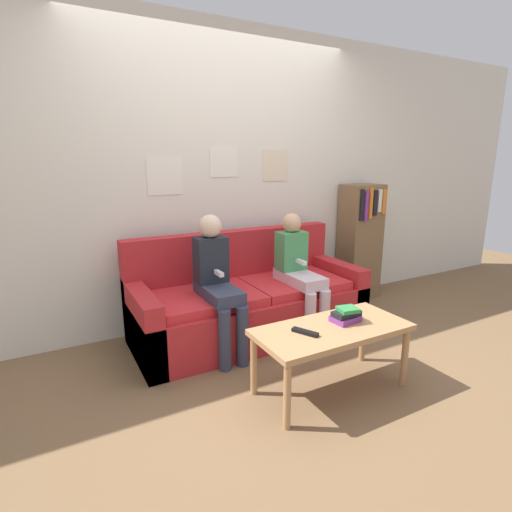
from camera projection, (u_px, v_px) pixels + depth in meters
ground_plane at (280, 359)px, 3.02m from camera, size 10.00×10.00×0.00m
wall_back at (223, 179)px, 3.56m from camera, size 8.00×0.06×2.60m
couch at (248, 303)px, 3.40m from camera, size 1.94×0.79×0.86m
coffee_table at (332, 335)px, 2.53m from camera, size 1.00×0.47×0.44m
person_left at (217, 279)px, 2.99m from camera, size 0.24×0.55×1.07m
person_right at (299, 269)px, 3.34m from camera, size 0.24×0.55×1.03m
tv_remote at (305, 332)px, 2.42m from camera, size 0.11×0.17×0.02m
book_stack at (346, 315)px, 2.60m from camera, size 0.19×0.15×0.10m
bookshelf at (360, 242)px, 4.25m from camera, size 0.40×0.31×1.21m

